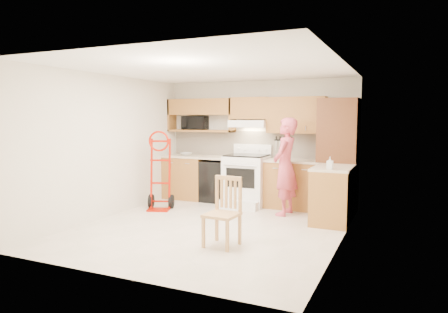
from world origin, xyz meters
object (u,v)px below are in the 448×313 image
Objects in this scene: range at (246,176)px; person at (285,167)px; microwave at (195,123)px; hand_truck at (159,174)px; dining_chair at (222,212)px.

person is (0.93, -0.44, 0.27)m from range.
hand_truck is at bearing -100.31° from microwave.
range is 0.69× the size of person.
microwave is 0.30× the size of person.
dining_chair is at bearing -62.80° from microwave.
microwave reaches higher than hand_truck.
person is 1.29× the size of hand_truck.
person reaches higher than hand_truck.
microwave is 0.44× the size of range.
person is at bearing -4.70° from hand_truck.
range is 1.27× the size of dining_chair.
person is at bearing -25.19° from microwave.
person is at bearing 86.73° from dining_chair.
person is at bearing -25.37° from range.
hand_truck is at bearing -143.32° from range.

